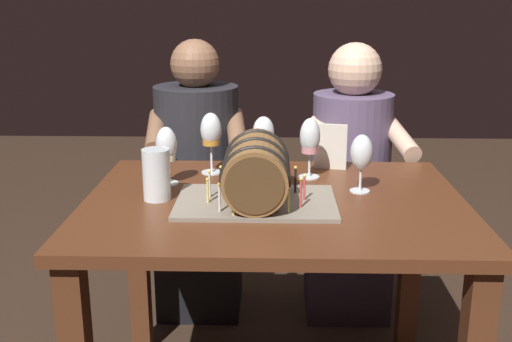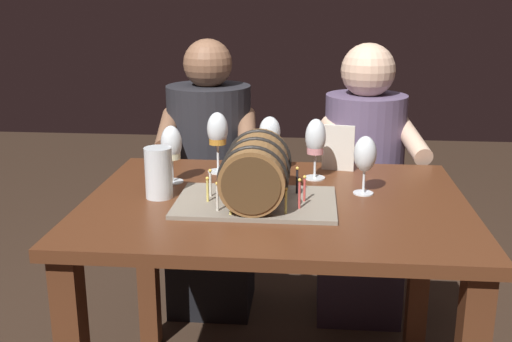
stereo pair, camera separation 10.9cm
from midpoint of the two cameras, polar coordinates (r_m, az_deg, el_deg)
dining_table at (r=1.88m, az=3.45°, el=-6.22°), size 1.13×0.86×0.74m
barrel_cake at (r=1.77m, az=1.77°, el=-0.34°), size 0.46×0.31×0.20m
wine_glass_amber at (r=2.08m, az=-2.06°, el=3.59°), size 0.07×0.07×0.21m
wine_glass_empty at (r=1.89m, az=11.65°, el=1.41°), size 0.07×0.07×0.18m
wine_glass_rose at (r=2.02m, az=7.05°, el=2.82°), size 0.07×0.07×0.20m
wine_glass_white at (r=1.98m, az=-6.23°, el=2.28°), size 0.07×0.07×0.19m
wine_glass_red at (r=2.07m, az=2.79°, el=3.36°), size 0.07×0.07×0.19m
beer_pint at (r=1.85m, az=-7.28°, el=-0.27°), size 0.08×0.08×0.15m
menu_card at (r=2.13m, az=9.03°, el=2.09°), size 0.11×0.04×0.16m
person_seated_left at (r=2.58m, az=-3.01°, el=-1.76°), size 0.41×0.50×1.15m
person_seated_right at (r=2.58m, az=10.94°, el=-2.42°), size 0.41×0.50×1.14m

